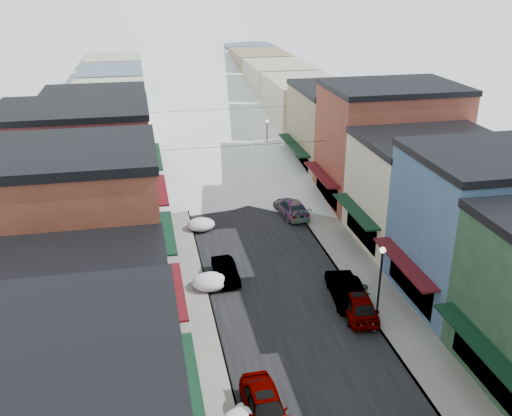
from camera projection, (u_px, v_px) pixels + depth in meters
name	position (u px, v px, depth m)	size (l,w,h in m)	color
road	(213.00, 149.00, 72.78)	(10.00, 160.00, 0.01)	black
sidewalk_left	(161.00, 151.00, 71.53)	(3.20, 160.00, 0.15)	gray
sidewalk_right	(263.00, 145.00, 73.98)	(3.20, 160.00, 0.15)	gray
curb_left	(173.00, 151.00, 71.82)	(0.10, 160.00, 0.15)	slate
curb_right	(252.00, 146.00, 73.70)	(0.10, 160.00, 0.15)	slate
bldg_l_cream	(60.00, 364.00, 25.58)	(11.30, 8.20, 9.50)	beige
bldg_l_brick_near	(62.00, 255.00, 32.14)	(12.30, 8.20, 12.50)	brown
bldg_l_grayblue	(86.00, 222.00, 40.58)	(11.30, 9.20, 9.00)	gray
bldg_l_brick_far	(79.00, 170.00, 48.14)	(13.30, 9.20, 11.00)	maroon
bldg_l_tan	(98.00, 142.00, 57.55)	(11.30, 11.20, 10.00)	tan
bldg_r_blue	(485.00, 228.00, 37.98)	(11.30, 9.20, 10.50)	#3A5D83
bldg_r_cream	(427.00, 190.00, 46.49)	(12.30, 9.20, 9.00)	beige
bldg_r_brick_far	(389.00, 145.00, 54.23)	(13.30, 9.20, 11.50)	brown
bldg_r_tan	(342.00, 129.00, 63.47)	(11.30, 11.20, 9.50)	#958661
distant_blocks	(193.00, 85.00, 92.02)	(34.00, 55.00, 8.00)	gray
overhead_cables	(227.00, 126.00, 59.10)	(16.40, 15.04, 0.04)	black
car_silver_sedan	(265.00, 407.00, 28.61)	(1.97, 4.89, 1.67)	gray
car_dark_hatch	(226.00, 271.00, 41.92)	(1.41, 4.04, 1.33)	black
car_silver_wagon	(187.00, 173.00, 61.82)	(1.99, 4.90, 1.42)	#9FA0A6
car_green_sedan	(345.00, 289.00, 39.22)	(1.81, 5.18, 1.71)	black
car_gray_suv	(357.00, 303.00, 37.57)	(2.00, 4.98, 1.70)	gray
car_black_sedan	(291.00, 207.00, 52.83)	(2.14, 5.27, 1.53)	black
car_lane_silver	(205.00, 145.00, 71.73)	(1.73, 4.30, 1.46)	#A6A8AE
car_lane_white	(224.00, 133.00, 77.10)	(2.23, 4.83, 1.34)	silver
trash_can	(364.00, 292.00, 39.21)	(0.57, 0.57, 0.96)	#5B5E60
streetlamp_near	(381.00, 272.00, 36.55)	(0.40, 0.40, 4.85)	black
streetlamp_far	(267.00, 133.00, 68.20)	(0.38, 0.38, 4.55)	black
snow_pile_mid	(210.00, 281.00, 40.81)	(2.61, 2.80, 1.10)	white
snow_pile_far	(201.00, 224.00, 50.01)	(2.44, 2.70, 1.03)	white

